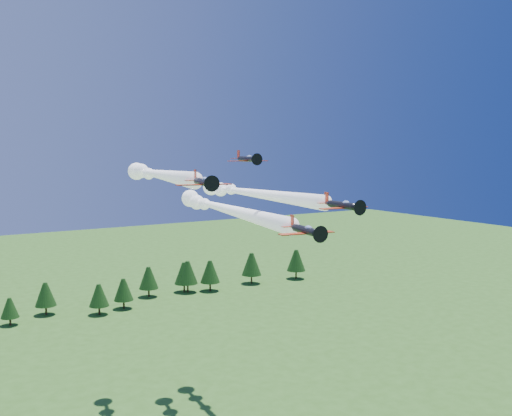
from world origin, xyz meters
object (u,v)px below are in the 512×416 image
plane_lead (223,208)px  plane_slot (247,159)px  plane_left (157,174)px  plane_right (250,193)px

plane_lead → plane_slot: size_ratio=8.13×
plane_slot → plane_left: bearing=107.4°
plane_lead → plane_left: 14.18m
plane_lead → plane_right: size_ratio=1.06×
plane_left → plane_slot: bearing=-68.0°
plane_slot → plane_right: bearing=62.9°
plane_left → plane_slot: plane_slot is taller
plane_right → plane_slot: plane_slot is taller
plane_lead → plane_left: plane_left is taller
plane_left → plane_right: 18.69m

